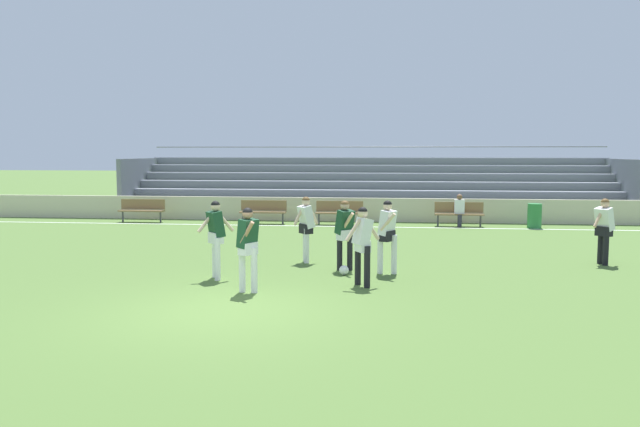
{
  "coord_description": "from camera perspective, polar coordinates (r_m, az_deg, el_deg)",
  "views": [
    {
      "loc": [
        2.98,
        -10.65,
        2.77
      ],
      "look_at": [
        1.02,
        5.8,
        1.17
      ],
      "focal_mm": 35.77,
      "sensor_mm": 36.0,
      "label": 1
    }
  ],
  "objects": [
    {
      "name": "player_dark_pressing_high",
      "position": [
        14.06,
        -9.3,
        -1.68
      ],
      "size": [
        0.76,
        0.49,
        1.72
      ],
      "color": "white",
      "rests_on": "ground"
    },
    {
      "name": "bench_centre_sideline",
      "position": [
        24.77,
        -5.1,
        0.35
      ],
      "size": [
        1.8,
        0.4,
        0.9
      ],
      "color": "olive",
      "rests_on": "ground"
    },
    {
      "name": "trash_bin",
      "position": [
        24.5,
        18.64,
        -0.2
      ],
      "size": [
        0.5,
        0.5,
        0.9
      ],
      "primitive_type": "cylinder",
      "color": "#2D7F3D",
      "rests_on": "ground"
    },
    {
      "name": "player_white_dropping_back",
      "position": [
        13.16,
        3.83,
        -2.32
      ],
      "size": [
        0.72,
        0.5,
        1.65
      ],
      "color": "black",
      "rests_on": "ground"
    },
    {
      "name": "ground_plane",
      "position": [
        11.4,
        -8.65,
        -8.61
      ],
      "size": [
        160.0,
        160.0,
        0.0
      ],
      "primitive_type": "plane",
      "color": "#4C6B30"
    },
    {
      "name": "player_dark_overlapping",
      "position": [
        12.61,
        -6.47,
        -2.56
      ],
      "size": [
        0.44,
        0.63,
        1.69
      ],
      "color": "white",
      "rests_on": "ground"
    },
    {
      "name": "player_white_wide_left",
      "position": [
        15.98,
        -1.26,
        -0.89
      ],
      "size": [
        0.62,
        0.5,
        1.66
      ],
      "color": "white",
      "rests_on": "ground"
    },
    {
      "name": "player_white_on_ball",
      "position": [
        17.13,
        24.07,
        -0.99
      ],
      "size": [
        0.66,
        0.51,
        1.64
      ],
      "color": "black",
      "rests_on": "ground"
    },
    {
      "name": "bench_far_left",
      "position": [
        24.36,
        12.33,
        0.16
      ],
      "size": [
        1.8,
        0.4,
        0.9
      ],
      "color": "olive",
      "rests_on": "ground"
    },
    {
      "name": "field_line_sideline",
      "position": [
        23.86,
        -0.42,
        -1.13
      ],
      "size": [
        44.0,
        0.12,
        0.01
      ],
      "primitive_type": "cube",
      "color": "white",
      "rests_on": "ground"
    },
    {
      "name": "bench_far_right",
      "position": [
        26.22,
        -15.63,
        0.46
      ],
      "size": [
        1.8,
        0.4,
        0.9
      ],
      "color": "olive",
      "rests_on": "ground"
    },
    {
      "name": "player_white_trailing_run",
      "position": [
        14.53,
        6.05,
        -1.5
      ],
      "size": [
        0.45,
        0.68,
        1.68
      ],
      "color": "white",
      "rests_on": "ground"
    },
    {
      "name": "bench_near_wall_gap",
      "position": [
        24.34,
        1.75,
        0.28
      ],
      "size": [
        1.8,
        0.4,
        0.9
      ],
      "color": "olive",
      "rests_on": "ground"
    },
    {
      "name": "bleacher_stand",
      "position": [
        28.86,
        4.52,
        2.62
      ],
      "size": [
        21.86,
        4.85,
        3.05
      ],
      "color": "#9EA3AD",
      "rests_on": "ground"
    },
    {
      "name": "spectator_seated",
      "position": [
        24.23,
        12.37,
        0.5
      ],
      "size": [
        0.36,
        0.42,
        1.21
      ],
      "color": "#2D2D38",
      "rests_on": "ground"
    },
    {
      "name": "player_dark_deep_cover",
      "position": [
        14.91,
        2.24,
        -1.39
      ],
      "size": [
        0.5,
        0.68,
        1.65
      ],
      "color": "black",
      "rests_on": "ground"
    },
    {
      "name": "sideline_wall",
      "position": [
        25.61,
        0.09,
        0.38
      ],
      "size": [
        48.0,
        0.16,
        0.95
      ],
      "primitive_type": "cube",
      "color": "beige",
      "rests_on": "ground"
    },
    {
      "name": "soccer_ball",
      "position": [
        14.45,
        2.15,
        -5.09
      ],
      "size": [
        0.22,
        0.22,
        0.22
      ],
      "primitive_type": "sphere",
      "color": "white",
      "rests_on": "ground"
    }
  ]
}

